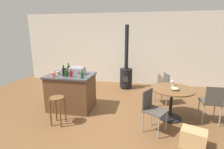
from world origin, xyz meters
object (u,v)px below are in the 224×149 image
at_px(dining_table, 172,96).
at_px(kitchen_island, 71,92).
at_px(bottle_4, 66,73).
at_px(bottle_2, 82,75).
at_px(cardboard_box, 193,138).
at_px(bottle_0, 67,72).
at_px(cup_0, 58,73).
at_px(wine_glass, 173,82).
at_px(wooden_stool, 57,105).
at_px(bottle_5, 64,72).
at_px(serving_bowl, 175,89).
at_px(folding_chair_far, 152,108).
at_px(wood_stove, 126,74).
at_px(toolbox, 77,71).
at_px(folding_chair_near, 162,86).
at_px(folding_chair_left, 212,101).
at_px(bottle_1, 71,74).
at_px(cup_1, 53,75).
at_px(bottle_3, 69,69).

bearing_deg(dining_table, kitchen_island, 178.80).
bearing_deg(kitchen_island, bottle_4, -88.06).
height_order(bottle_2, cardboard_box, bottle_2).
height_order(bottle_0, cup_0, bottle_0).
bearing_deg(wine_glass, bottle_4, -170.92).
distance_m(wooden_stool, bottle_4, 0.80).
height_order(bottle_4, bottle_5, bottle_5).
relative_size(wooden_stool, serving_bowl, 3.48).
bearing_deg(kitchen_island, serving_bowl, -3.50).
height_order(folding_chair_far, serving_bowl, folding_chair_far).
bearing_deg(wood_stove, bottle_0, -122.03).
distance_m(bottle_5, serving_bowl, 2.65).
xyz_separation_m(bottle_2, bottle_4, (-0.42, 0.04, 0.01)).
bearing_deg(wooden_stool, cup_0, 114.60).
height_order(bottle_0, bottle_2, bottle_2).
bearing_deg(bottle_4, bottle_2, -5.25).
xyz_separation_m(wood_stove, cup_0, (-1.50, -2.06, 0.43)).
relative_size(toolbox, bottle_4, 1.67).
height_order(kitchen_island, folding_chair_near, kitchen_island).
xyz_separation_m(bottle_4, wine_glass, (2.51, 0.40, -0.18)).
height_order(kitchen_island, cardboard_box, kitchen_island).
distance_m(wine_glass, cardboard_box, 1.41).
distance_m(bottle_0, cardboard_box, 3.11).
xyz_separation_m(folding_chair_left, toolbox, (-3.14, 0.19, 0.49)).
bearing_deg(dining_table, toolbox, 177.26).
distance_m(kitchen_island, bottle_2, 0.75).
distance_m(wood_stove, bottle_2, 2.45).
relative_size(bottle_4, cup_0, 1.83).
bearing_deg(cardboard_box, bottle_0, 159.78).
height_order(folding_chair_far, toolbox, toolbox).
height_order(bottle_5, wine_glass, bottle_5).
distance_m(wood_stove, wine_glass, 2.28).
distance_m(folding_chair_near, serving_bowl, 0.97).
distance_m(bottle_1, bottle_4, 0.12).
height_order(kitchen_island, folding_chair_left, kitchen_island).
xyz_separation_m(kitchen_island, bottle_1, (0.12, -0.22, 0.54)).
height_order(folding_chair_far, bottle_5, bottle_5).
xyz_separation_m(folding_chair_left, cardboard_box, (-0.56, -0.93, -0.36)).
bearing_deg(cup_1, kitchen_island, 41.60).
height_order(dining_table, bottle_1, bottle_1).
distance_m(kitchen_island, folding_chair_left, 3.32).
bearing_deg(wooden_stool, bottle_2, 53.38).
distance_m(bottle_0, bottle_1, 0.27).
bearing_deg(cardboard_box, serving_bowl, 103.29).
height_order(folding_chair_far, cardboard_box, folding_chair_far).
distance_m(bottle_3, bottle_4, 0.48).
relative_size(wooden_stool, bottle_0, 3.47).
bearing_deg(bottle_1, folding_chair_left, 1.57).
xyz_separation_m(bottle_1, bottle_3, (-0.26, 0.44, 0.02)).
distance_m(dining_table, folding_chair_far, 0.77).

